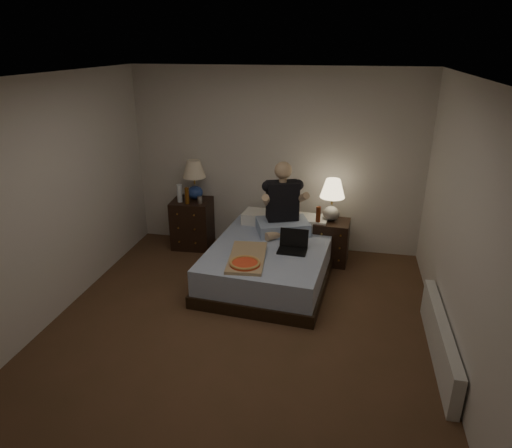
% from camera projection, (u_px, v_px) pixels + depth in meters
% --- Properties ---
extents(floor, '(4.00, 4.50, 0.00)m').
position_uv_depth(floor, '(239.00, 333.00, 4.68)').
color(floor, brown).
rests_on(floor, ground).
extents(ceiling, '(4.00, 4.50, 0.00)m').
position_uv_depth(ceiling, '(234.00, 78.00, 3.75)').
color(ceiling, white).
rests_on(ceiling, ground).
extents(wall_back, '(4.00, 0.00, 2.50)m').
position_uv_depth(wall_back, '(276.00, 161.00, 6.26)').
color(wall_back, beige).
rests_on(wall_back, ground).
extents(wall_front, '(4.00, 0.00, 2.50)m').
position_uv_depth(wall_front, '(124.00, 387.00, 2.17)').
color(wall_front, beige).
rests_on(wall_front, ground).
extents(wall_left, '(0.00, 4.50, 2.50)m').
position_uv_depth(wall_left, '(44.00, 205.00, 4.58)').
color(wall_left, beige).
rests_on(wall_left, ground).
extents(wall_right, '(0.00, 4.50, 2.50)m').
position_uv_depth(wall_right, '(467.00, 237.00, 3.84)').
color(wall_right, beige).
rests_on(wall_right, ground).
extents(bed, '(1.53, 1.95, 0.46)m').
position_uv_depth(bed, '(270.00, 262.00, 5.67)').
color(bed, '#526FA4').
rests_on(bed, floor).
extents(nightstand_left, '(0.56, 0.51, 0.70)m').
position_uv_depth(nightstand_left, '(192.00, 223.00, 6.55)').
color(nightstand_left, black).
rests_on(nightstand_left, floor).
extents(nightstand_right, '(0.48, 0.44, 0.59)m').
position_uv_depth(nightstand_right, '(331.00, 242.00, 6.08)').
color(nightstand_right, black).
rests_on(nightstand_right, floor).
extents(lamp_left, '(0.36, 0.36, 0.56)m').
position_uv_depth(lamp_left, '(194.00, 180.00, 6.39)').
color(lamp_left, navy).
rests_on(lamp_left, nightstand_left).
extents(lamp_right, '(0.35, 0.35, 0.56)m').
position_uv_depth(lamp_right, '(332.00, 200.00, 5.91)').
color(lamp_right, gray).
rests_on(lamp_right, nightstand_right).
extents(water_bottle, '(0.07, 0.07, 0.25)m').
position_uv_depth(water_bottle, '(180.00, 193.00, 6.32)').
color(water_bottle, silver).
rests_on(water_bottle, nightstand_left).
extents(soda_can, '(0.07, 0.07, 0.10)m').
position_uv_depth(soda_can, '(200.00, 200.00, 6.30)').
color(soda_can, '#B8B9B3').
rests_on(soda_can, nightstand_left).
extents(beer_bottle_left, '(0.06, 0.06, 0.23)m').
position_uv_depth(beer_bottle_left, '(187.00, 196.00, 6.25)').
color(beer_bottle_left, '#60360D').
rests_on(beer_bottle_left, nightstand_left).
extents(beer_bottle_right, '(0.06, 0.06, 0.23)m').
position_uv_depth(beer_bottle_right, '(318.00, 215.00, 5.87)').
color(beer_bottle_right, '#5C230D').
rests_on(beer_bottle_right, nightstand_right).
extents(person, '(0.80, 0.71, 0.93)m').
position_uv_depth(person, '(283.00, 198.00, 5.79)').
color(person, black).
rests_on(person, bed).
extents(laptop, '(0.35, 0.29, 0.24)m').
position_uv_depth(laptop, '(292.00, 242.00, 5.37)').
color(laptop, black).
rests_on(laptop, bed).
extents(pizza_box, '(0.47, 0.79, 0.08)m').
position_uv_depth(pizza_box, '(245.00, 264.00, 5.02)').
color(pizza_box, tan).
rests_on(pizza_box, bed).
extents(radiator, '(0.10, 1.60, 0.40)m').
position_uv_depth(radiator, '(440.00, 340.00, 4.24)').
color(radiator, silver).
rests_on(radiator, floor).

